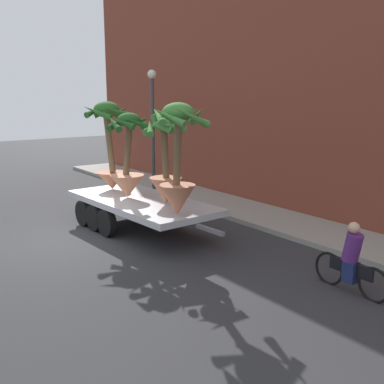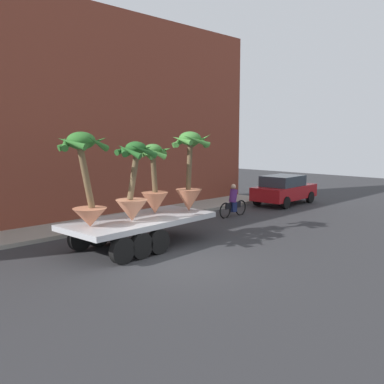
{
  "view_description": "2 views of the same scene",
  "coord_description": "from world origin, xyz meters",
  "views": [
    {
      "loc": [
        12.24,
        -4.72,
        4.07
      ],
      "look_at": [
        1.85,
        2.92,
        1.34
      ],
      "focal_mm": 43.83,
      "sensor_mm": 36.0,
      "label": 1
    },
    {
      "loc": [
        -8.21,
        -8.89,
        3.68
      ],
      "look_at": [
        3.29,
        2.54,
        1.54
      ],
      "focal_mm": 39.69,
      "sensor_mm": 36.0,
      "label": 2
    }
  ],
  "objects": [
    {
      "name": "parked_car",
      "position": [
        11.52,
        3.66,
        0.83
      ],
      "size": [
        4.2,
        2.06,
        1.58
      ],
      "color": "maroon",
      "rests_on": "ground"
    },
    {
      "name": "potted_palm_rear",
      "position": [
        -1.59,
        2.12,
        2.38
      ],
      "size": [
        1.49,
        1.52,
        2.84
      ],
      "color": "#C17251",
      "rests_on": "flatbed_trailer"
    },
    {
      "name": "sidewalk",
      "position": [
        0.0,
        6.1,
        0.07
      ],
      "size": [
        24.0,
        2.2,
        0.15
      ],
      "primitive_type": "cube",
      "color": "gray",
      "rests_on": "ground"
    },
    {
      "name": "flatbed_trailer",
      "position": [
        0.16,
        2.1,
        0.75
      ],
      "size": [
        6.21,
        2.58,
        0.98
      ],
      "color": "#B7BABF",
      "rests_on": "ground"
    },
    {
      "name": "potted_palm_front",
      "position": [
        2.56,
        1.94,
        2.34
      ],
      "size": [
        1.37,
        1.48,
        2.87
      ],
      "color": "#C17251",
      "rests_on": "flatbed_trailer"
    },
    {
      "name": "ground_plane",
      "position": [
        0.0,
        0.0,
        0.0
      ],
      "size": [
        60.0,
        60.0,
        0.0
      ],
      "primitive_type": "plane",
      "color": "#2D2D30"
    },
    {
      "name": "potted_palm_extra",
      "position": [
        -0.01,
        1.91,
        2.05
      ],
      "size": [
        1.31,
        1.24,
        2.54
      ],
      "color": "tan",
      "rests_on": "flatbed_trailer"
    },
    {
      "name": "cyclist",
      "position": [
        6.81,
        3.36,
        0.67
      ],
      "size": [
        1.84,
        0.35,
        1.54
      ],
      "color": "black",
      "rests_on": "ground"
    },
    {
      "name": "building_facade",
      "position": [
        0.0,
        7.8,
        4.66
      ],
      "size": [
        24.0,
        1.2,
        9.32
      ],
      "primitive_type": "cube",
      "color": "brown",
      "rests_on": "ground"
    },
    {
      "name": "potted_palm_middle",
      "position": [
        1.28,
        2.4,
        1.99
      ],
      "size": [
        1.19,
        1.19,
        2.44
      ],
      "color": "#C17251",
      "rests_on": "flatbed_trailer"
    }
  ]
}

